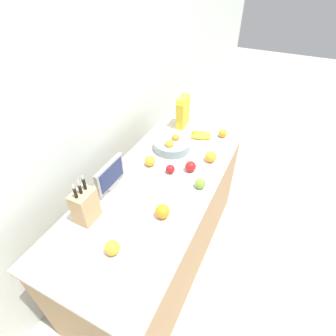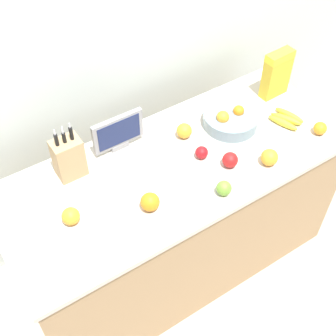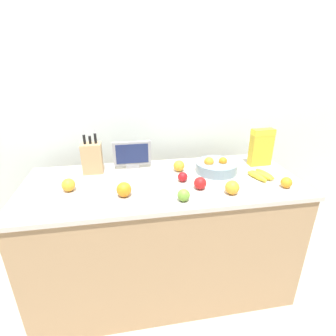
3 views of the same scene
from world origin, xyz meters
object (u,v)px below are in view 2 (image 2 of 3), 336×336
Objects in this scene: apple_front at (224,188)px; apple_rear at (230,160)px; orange_by_cereal at (71,216)px; orange_front_left at (184,131)px; cereal_box at (277,72)px; orange_mid_left at (150,202)px; orange_mid_right at (269,157)px; apple_by_knife_block at (202,153)px; fruit_bowl at (230,119)px; banana_bunch at (286,119)px; knife_block at (69,158)px; orange_near_bowl at (320,128)px; small_monitor at (118,132)px.

apple_rear is (0.14, 0.13, 0.00)m from apple_front.
orange_by_cereal is 0.76m from orange_front_left.
cereal_box reaches higher than orange_mid_left.
apple_by_knife_block is at bearing 139.62° from orange_mid_right.
banana_bunch is at bearing -28.69° from fruit_bowl.
cereal_box is at bearing 1.36° from orange_front_left.
knife_block is 0.62m from orange_front_left.
banana_bunch is (0.27, -0.15, -0.02)m from fruit_bowl.
orange_near_bowl is (1.02, -0.06, -0.01)m from orange_mid_left.
knife_block is 3.61× the size of orange_mid_right.
apple_front is (0.55, -0.51, -0.07)m from knife_block.
apple_rear is 1.12× the size of orange_near_bowl.
apple_front is 0.31m from orange_mid_right.
banana_bunch is at bearing -117.18° from cereal_box.
orange_by_cereal is at bearing -179.28° from apple_by_knife_block.
cereal_box is 1.39m from orange_by_cereal.
orange_mid_right is at bearing -29.14° from knife_block.
orange_front_left is at bearing 81.54° from apple_front.
apple_by_knife_block is (0.05, 0.25, -0.00)m from apple_front.
knife_block is at bearing 150.86° from orange_mid_right.
orange_mid_left is 1.09× the size of orange_front_left.
apple_front is 0.36m from orange_mid_left.
apple_by_knife_block is at bearing -157.16° from fruit_bowl.
orange_mid_right is (-0.29, -0.19, 0.02)m from banana_bunch.
fruit_bowl reaches higher than apple_by_knife_block.
orange_front_left reaches higher than apple_front.
orange_by_cereal is at bearing 172.01° from orange_near_bowl.
orange_mid_left reaches higher than apple_rear.
orange_mid_left is at bearing -165.26° from cereal_box.
apple_front is 0.93× the size of apple_rear.
apple_rear reaches higher than banana_bunch.
fruit_bowl reaches higher than orange_by_cereal.
small_monitor is at bearing 152.95° from orange_near_bowl.
fruit_bowl reaches higher than apple_front.
orange_by_cereal reaches higher than apple_front.
orange_by_cereal is (-0.13, -0.27, -0.07)m from knife_block.
orange_front_left is at bearing 13.90° from orange_by_cereal.
cereal_box is (1.25, -0.07, 0.04)m from knife_block.
apple_front is at bearing -18.67° from orange_mid_left.
banana_bunch is at bearing 6.26° from orange_mid_left.
fruit_bowl is at bearing 22.84° from apple_by_knife_block.
orange_near_bowl is at bearing -17.57° from apple_by_knife_block.
orange_by_cereal and orange_front_left have the same top height.
banana_bunch is (-0.10, -0.22, -0.14)m from cereal_box.
cereal_box is 0.83m from apple_front.
orange_mid_right is (0.57, -0.50, -0.07)m from small_monitor.
orange_by_cereal is at bearing -172.89° from fruit_bowl.
apple_by_knife_block is at bearing -166.38° from cereal_box.
knife_block is 1.52× the size of banana_bunch.
apple_rear is at bearing -55.67° from apple_by_knife_block.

